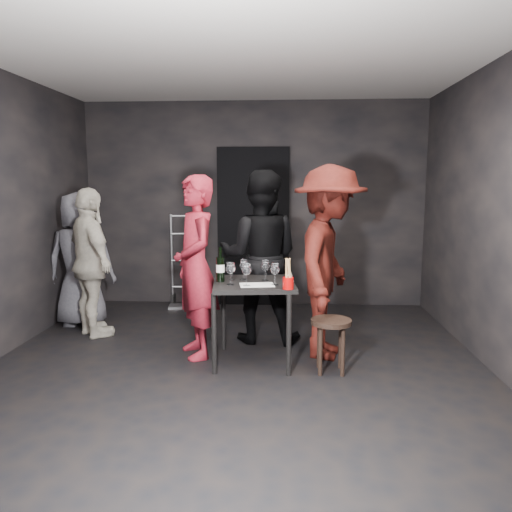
# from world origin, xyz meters

# --- Properties ---
(floor) EXTENTS (4.50, 5.00, 0.02)m
(floor) POSITION_xyz_m (0.00, 0.00, 0.00)
(floor) COLOR black
(floor) RESTS_ON ground
(ceiling) EXTENTS (4.50, 5.00, 0.02)m
(ceiling) POSITION_xyz_m (0.00, 0.00, 2.70)
(ceiling) COLOR silver
(ceiling) RESTS_ON ground
(wall_back) EXTENTS (4.50, 0.04, 2.70)m
(wall_back) POSITION_xyz_m (0.00, 2.50, 1.35)
(wall_back) COLOR black
(wall_back) RESTS_ON ground
(wall_front) EXTENTS (4.50, 0.04, 2.70)m
(wall_front) POSITION_xyz_m (0.00, -2.50, 1.35)
(wall_front) COLOR black
(wall_front) RESTS_ON ground
(wall_right) EXTENTS (0.04, 5.00, 2.70)m
(wall_right) POSITION_xyz_m (2.25, 0.00, 1.35)
(wall_right) COLOR black
(wall_right) RESTS_ON ground
(doorway) EXTENTS (0.95, 0.10, 2.10)m
(doorway) POSITION_xyz_m (0.00, 2.44, 1.05)
(doorway) COLOR black
(doorway) RESTS_ON ground
(wallbox_upper) EXTENTS (0.12, 0.06, 0.12)m
(wallbox_upper) POSITION_xyz_m (0.85, 2.45, 1.45)
(wallbox_upper) COLOR #B7B7B2
(wallbox_upper) RESTS_ON wall_back
(wallbox_lower) EXTENTS (0.10, 0.06, 0.14)m
(wallbox_lower) POSITION_xyz_m (1.05, 2.45, 1.40)
(wallbox_lower) COLOR #B7B7B2
(wallbox_lower) RESTS_ON wall_back
(hand_truck) EXTENTS (0.41, 0.34, 1.23)m
(hand_truck) POSITION_xyz_m (-0.90, 2.28, 0.22)
(hand_truck) COLOR #B2B2B7
(hand_truck) RESTS_ON floor
(tasting_table) EXTENTS (0.72, 0.72, 0.75)m
(tasting_table) POSITION_xyz_m (0.15, 0.24, 0.65)
(tasting_table) COLOR black
(tasting_table) RESTS_ON floor
(stool) EXTENTS (0.35, 0.35, 0.47)m
(stool) POSITION_xyz_m (0.84, 0.02, 0.38)
(stool) COLOR black
(stool) RESTS_ON floor
(server_red) EXTENTS (0.73, 0.84, 1.95)m
(server_red) POSITION_xyz_m (-0.40, 0.38, 0.98)
(server_red) COLOR maroon
(server_red) RESTS_ON floor
(woman_black) EXTENTS (1.04, 0.62, 2.08)m
(woman_black) POSITION_xyz_m (0.17, 0.89, 1.04)
(woman_black) COLOR black
(woman_black) RESTS_ON floor
(man_maroon) EXTENTS (0.96, 1.51, 2.17)m
(man_maroon) POSITION_xyz_m (0.84, 0.45, 1.08)
(man_maroon) COLOR #3E0F0B
(man_maroon) RESTS_ON floor
(bystander_cream) EXTENTS (1.01, 1.05, 1.68)m
(bystander_cream) POSITION_xyz_m (-1.62, 0.92, 0.84)
(bystander_cream) COLOR beige
(bystander_cream) RESTS_ON floor
(bystander_grey) EXTENTS (0.80, 0.49, 1.57)m
(bystander_grey) POSITION_xyz_m (-1.90, 1.31, 0.79)
(bystander_grey) COLOR #5A5962
(bystander_grey) RESTS_ON floor
(tasting_mat) EXTENTS (0.32, 0.24, 0.00)m
(tasting_mat) POSITION_xyz_m (0.19, 0.09, 0.75)
(tasting_mat) COLOR white
(tasting_mat) RESTS_ON tasting_table
(wine_glass_a) EXTENTS (0.11, 0.11, 0.22)m
(wine_glass_a) POSITION_xyz_m (-0.04, 0.09, 0.86)
(wine_glass_a) COLOR white
(wine_glass_a) RESTS_ON tasting_table
(wine_glass_b) EXTENTS (0.07, 0.07, 0.18)m
(wine_glass_b) POSITION_xyz_m (-0.05, 0.30, 0.84)
(wine_glass_b) COLOR white
(wine_glass_b) RESTS_ON tasting_table
(wine_glass_c) EXTENTS (0.10, 0.10, 0.21)m
(wine_glass_c) POSITION_xyz_m (0.05, 0.33, 0.85)
(wine_glass_c) COLOR white
(wine_glass_c) RESTS_ON tasting_table
(wine_glass_d) EXTENTS (0.11, 0.11, 0.22)m
(wine_glass_d) POSITION_xyz_m (0.10, 0.05, 0.86)
(wine_glass_d) COLOR white
(wine_glass_d) RESTS_ON tasting_table
(wine_glass_e) EXTENTS (0.09, 0.09, 0.21)m
(wine_glass_e) POSITION_xyz_m (0.35, 0.10, 0.86)
(wine_glass_e) COLOR white
(wine_glass_e) RESTS_ON tasting_table
(wine_glass_f) EXTENTS (0.10, 0.10, 0.21)m
(wine_glass_f) POSITION_xyz_m (0.25, 0.30, 0.86)
(wine_glass_f) COLOR white
(wine_glass_f) RESTS_ON tasting_table
(wine_bottle) EXTENTS (0.08, 0.08, 0.31)m
(wine_bottle) POSITION_xyz_m (-0.15, 0.23, 0.87)
(wine_bottle) COLOR black
(wine_bottle) RESTS_ON tasting_table
(breadstick_cup) EXTENTS (0.09, 0.09, 0.28)m
(breadstick_cup) POSITION_xyz_m (0.46, -0.05, 0.88)
(breadstick_cup) COLOR #C00404
(breadstick_cup) RESTS_ON tasting_table
(reserved_card) EXTENTS (0.09, 0.13, 0.09)m
(reserved_card) POSITION_xyz_m (0.46, 0.21, 0.79)
(reserved_card) COLOR white
(reserved_card) RESTS_ON tasting_table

